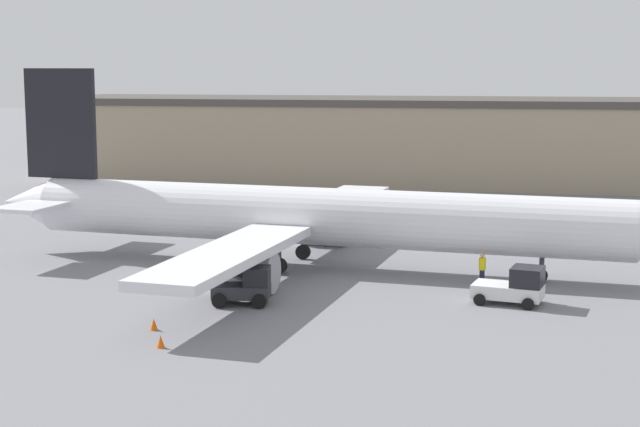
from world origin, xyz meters
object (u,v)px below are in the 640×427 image
at_px(ground_crew_worker, 482,268).
at_px(baggage_tug, 514,286).
at_px(safety_cone_near, 161,342).
at_px(belt_loader_truck, 245,286).
at_px(airplane, 302,216).
at_px(safety_cone_far, 154,324).

bearing_deg(ground_crew_worker, baggage_tug, 99.70).
bearing_deg(baggage_tug, safety_cone_near, -132.88).
bearing_deg(baggage_tug, ground_crew_worker, 123.94).
height_order(ground_crew_worker, safety_cone_near, ground_crew_worker).
xyz_separation_m(ground_crew_worker, safety_cone_near, (-13.21, -14.75, -0.66)).
xyz_separation_m(ground_crew_worker, belt_loader_truck, (-11.60, -6.70, 0.00)).
distance_m(airplane, belt_loader_truck, 9.97).
bearing_deg(belt_loader_truck, safety_cone_near, -107.86).
bearing_deg(safety_cone_far, airplane, 75.89).
bearing_deg(ground_crew_worker, airplane, -28.35).
bearing_deg(airplane, safety_cone_far, -97.40).
distance_m(baggage_tug, safety_cone_far, 18.06).
bearing_deg(safety_cone_far, ground_crew_worker, 39.96).
relative_size(airplane, baggage_tug, 11.28).
xyz_separation_m(safety_cone_near, safety_cone_far, (-1.26, 2.62, 0.00)).
bearing_deg(belt_loader_truck, baggage_tug, 4.53).
height_order(airplane, safety_cone_far, airplane).
bearing_deg(safety_cone_near, ground_crew_worker, 48.15).
xyz_separation_m(baggage_tug, belt_loader_truck, (-13.29, -2.60, 0.04)).
distance_m(ground_crew_worker, belt_loader_truck, 13.40).
xyz_separation_m(ground_crew_worker, baggage_tug, (1.69, -4.10, -0.04)).
relative_size(ground_crew_worker, belt_loader_truck, 0.58).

